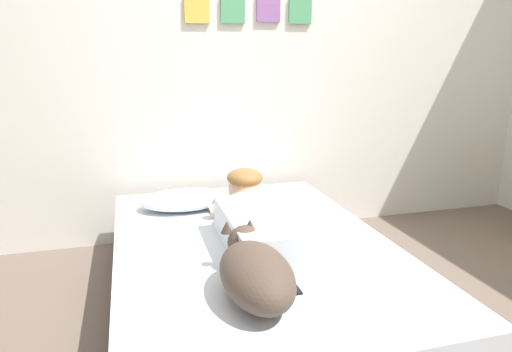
% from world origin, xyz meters
% --- Properties ---
extents(ground_plane, '(12.95, 12.95, 0.00)m').
position_xyz_m(ground_plane, '(0.00, 0.00, 0.00)').
color(ground_plane, '#66564C').
extents(back_wall, '(4.47, 0.12, 2.50)m').
position_xyz_m(back_wall, '(-0.00, 1.37, 1.25)').
color(back_wall, silver).
rests_on(back_wall, ground).
extents(bed, '(1.35, 1.99, 0.38)m').
position_xyz_m(bed, '(-0.28, 0.24, 0.18)').
color(bed, '#4C4742').
rests_on(bed, ground).
extents(pillow, '(0.52, 0.32, 0.11)m').
position_xyz_m(pillow, '(-0.54, 0.84, 0.43)').
color(pillow, silver).
rests_on(pillow, bed).
extents(person_lying, '(0.43, 0.92, 0.27)m').
position_xyz_m(person_lying, '(-0.22, 0.27, 0.48)').
color(person_lying, silver).
rests_on(person_lying, bed).
extents(dog, '(0.26, 0.57, 0.21)m').
position_xyz_m(dog, '(-0.41, -0.27, 0.48)').
color(dog, '#4C3D33').
rests_on(dog, bed).
extents(coffee_cup, '(0.12, 0.09, 0.07)m').
position_xyz_m(coffee_cup, '(-0.16, 0.55, 0.41)').
color(coffee_cup, '#D84C47').
rests_on(coffee_cup, bed).
extents(cell_phone, '(0.07, 0.14, 0.01)m').
position_xyz_m(cell_phone, '(-0.27, -0.24, 0.38)').
color(cell_phone, black).
rests_on(cell_phone, bed).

